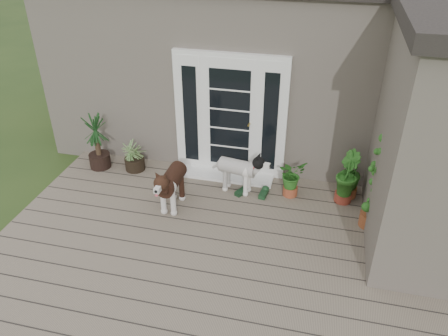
# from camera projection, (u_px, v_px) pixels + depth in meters

# --- Properties ---
(deck) EXTENTS (6.20, 4.60, 0.12)m
(deck) POSITION_uv_depth(u_px,v_px,m) (208.00, 258.00, 6.11)
(deck) COLOR #6B5B4C
(deck) RESTS_ON ground
(house_main) EXTENTS (7.40, 4.00, 3.10)m
(house_main) POSITION_uv_depth(u_px,v_px,m) (263.00, 59.00, 8.86)
(house_main) COLOR #665E54
(house_main) RESTS_ON ground
(house_wing) EXTENTS (1.60, 2.40, 3.10)m
(house_wing) POSITION_uv_depth(u_px,v_px,m) (447.00, 150.00, 5.67)
(house_wing) COLOR #665E54
(house_wing) RESTS_ON ground
(door_unit) EXTENTS (1.90, 0.14, 2.15)m
(door_unit) POSITION_uv_depth(u_px,v_px,m) (230.00, 116.00, 7.38)
(door_unit) COLOR white
(door_unit) RESTS_ON deck
(door_step) EXTENTS (1.60, 0.40, 0.05)m
(door_step) POSITION_uv_depth(u_px,v_px,m) (227.00, 176.00, 7.76)
(door_step) COLOR white
(door_step) RESTS_ON deck
(brindle_dog) EXTENTS (0.40, 0.90, 0.74)m
(brindle_dog) POSITION_uv_depth(u_px,v_px,m) (172.00, 187.00, 6.84)
(brindle_dog) COLOR #351D13
(brindle_dog) RESTS_ON deck
(white_dog) EXTENTS (0.85, 0.47, 0.67)m
(white_dog) POSITION_uv_depth(u_px,v_px,m) (237.00, 174.00, 7.24)
(white_dog) COLOR white
(white_dog) RESTS_ON deck
(spider_plant) EXTENTS (0.72, 0.72, 0.62)m
(spider_plant) POSITION_uv_depth(u_px,v_px,m) (134.00, 154.00, 7.84)
(spider_plant) COLOR #798F58
(spider_plant) RESTS_ON deck
(yucca) EXTENTS (0.72, 0.72, 1.03)m
(yucca) POSITION_uv_depth(u_px,v_px,m) (97.00, 142.00, 7.81)
(yucca) COLOR black
(yucca) RESTS_ON deck
(herb_a) EXTENTS (0.61, 0.61, 0.55)m
(herb_a) POSITION_uv_depth(u_px,v_px,m) (291.00, 181.00, 7.17)
(herb_a) COLOR #244E16
(herb_a) RESTS_ON deck
(herb_b) EXTENTS (0.49, 0.49, 0.67)m
(herb_b) POSITION_uv_depth(u_px,v_px,m) (345.00, 183.00, 6.99)
(herb_b) COLOR #17531B
(herb_b) RESTS_ON deck
(herb_c) EXTENTS (0.45, 0.45, 0.63)m
(herb_c) POSITION_uv_depth(u_px,v_px,m) (349.00, 179.00, 7.13)
(herb_c) COLOR #23631C
(herb_c) RESTS_ON deck
(sapling) EXTENTS (0.58, 0.58, 1.60)m
(sapling) POSITION_uv_depth(u_px,v_px,m) (378.00, 180.00, 6.21)
(sapling) COLOR #1C611B
(sapling) RESTS_ON deck
(clog_left) EXTENTS (0.19, 0.34, 0.10)m
(clog_left) POSITION_uv_depth(u_px,v_px,m) (264.00, 193.00, 7.27)
(clog_left) COLOR #16381C
(clog_left) RESTS_ON deck
(clog_right) EXTENTS (0.26, 0.33, 0.09)m
(clog_right) POSITION_uv_depth(u_px,v_px,m) (242.00, 191.00, 7.32)
(clog_right) COLOR black
(clog_right) RESTS_ON deck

